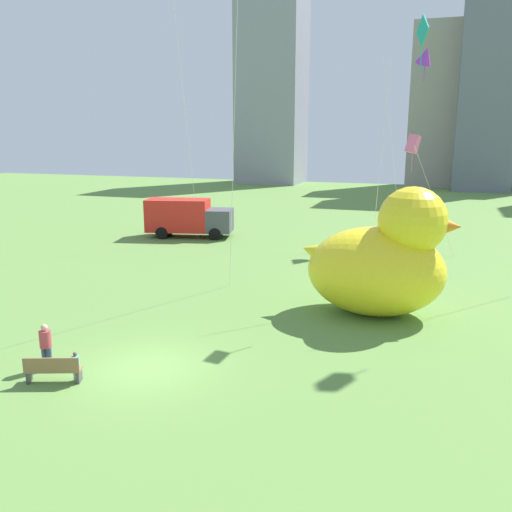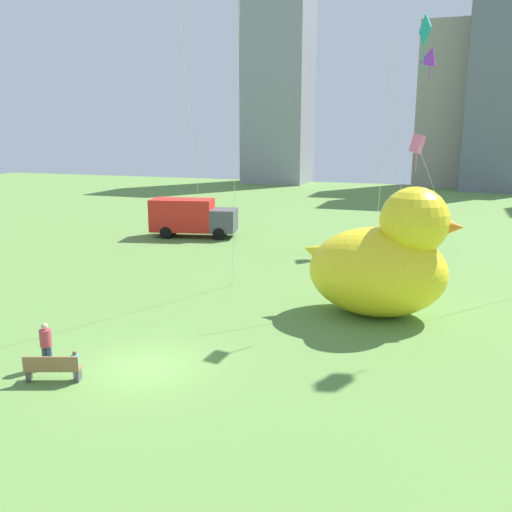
% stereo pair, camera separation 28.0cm
% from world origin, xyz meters
% --- Properties ---
extents(ground_plane, '(140.00, 140.00, 0.00)m').
position_xyz_m(ground_plane, '(0.00, 0.00, 0.00)').
color(ground_plane, '#5F8940').
extents(park_bench, '(1.80, 1.01, 0.90)m').
position_xyz_m(park_bench, '(-2.22, -1.91, 0.48)').
color(park_bench, olive).
rests_on(park_bench, ground).
extents(person_adult, '(0.39, 0.39, 1.58)m').
position_xyz_m(person_adult, '(-3.11, -1.09, 0.87)').
color(person_adult, '#38476B').
rests_on(person_adult, ground).
extents(person_child, '(0.24, 0.24, 0.98)m').
position_xyz_m(person_child, '(-1.62, -1.53, 0.54)').
color(person_child, silver).
rests_on(person_child, ground).
extents(giant_inflatable_duck, '(6.77, 4.34, 5.61)m').
position_xyz_m(giant_inflatable_duck, '(6.84, 8.22, 2.39)').
color(giant_inflatable_duck, yellow).
rests_on(giant_inflatable_duck, ground).
extents(box_truck, '(6.72, 3.62, 2.85)m').
position_xyz_m(box_truck, '(-8.86, 21.88, 1.45)').
color(box_truck, red).
rests_on(box_truck, ground).
extents(city_skyline, '(64.53, 18.00, 35.26)m').
position_xyz_m(city_skyline, '(14.70, 69.23, 13.99)').
color(city_skyline, gray).
rests_on(city_skyline, ground).
extents(kite_purple, '(3.78, 3.82, 13.57)m').
position_xyz_m(kite_purple, '(7.40, 26.01, 12.81)').
color(kite_purple, silver).
rests_on(kite_purple, ground).
extents(kite_pink, '(3.45, 3.41, 7.68)m').
position_xyz_m(kite_pink, '(7.21, 21.13, 7.00)').
color(kite_pink, silver).
rests_on(kite_pink, ground).
extents(kite_teal, '(1.94, 3.05, 12.63)m').
position_xyz_m(kite_teal, '(7.68, 10.60, 11.42)').
color(kite_teal, silver).
rests_on(kite_teal, ground).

